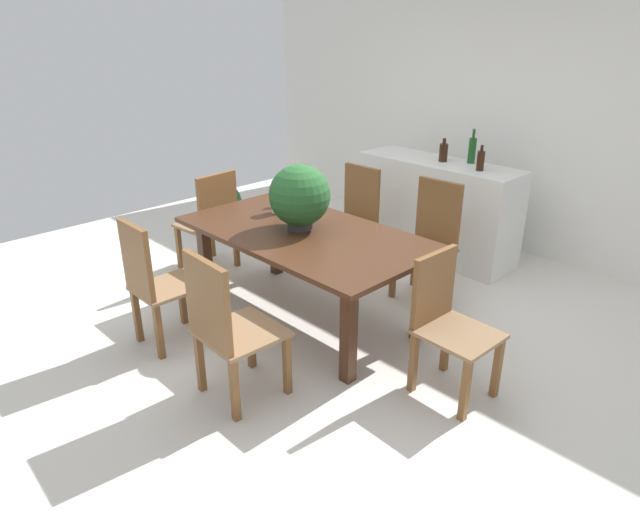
{
  "coord_description": "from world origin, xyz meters",
  "views": [
    {
      "loc": [
        2.94,
        -2.74,
        2.24
      ],
      "look_at": [
        0.06,
        0.06,
        0.53
      ],
      "focal_mm": 31.03,
      "sensor_mm": 36.0,
      "label": 1
    }
  ],
  "objects": [
    {
      "name": "flower_centerpiece",
      "position": [
        -0.07,
        -0.04,
        1.01
      ],
      "size": [
        0.47,
        0.48,
        0.51
      ],
      "color": "#333338",
      "rests_on": "dining_table"
    },
    {
      "name": "chair_foot_end",
      "position": [
        1.3,
        -0.04,
        0.51
      ],
      "size": [
        0.48,
        0.44,
        0.93
      ],
      "rotation": [
        0.0,
        0.0,
        1.53
      ],
      "color": "brown",
      "rests_on": "ground"
    },
    {
      "name": "chair_head_end",
      "position": [
        -1.3,
        -0.04,
        0.54
      ],
      "size": [
        0.49,
        0.5,
        0.97
      ],
      "rotation": [
        0.0,
        0.0,
        -1.49
      ],
      "color": "brown",
      "rests_on": "ground"
    },
    {
      "name": "chair_near_left",
      "position": [
        -0.45,
        -1.11,
        0.53
      ],
      "size": [
        0.41,
        0.46,
        0.98
      ],
      "rotation": [
        0.0,
        0.0,
        3.13
      ],
      "color": "brown",
      "rests_on": "ground"
    },
    {
      "name": "chair_near_right",
      "position": [
        0.44,
        -1.12,
        0.55
      ],
      "size": [
        0.49,
        0.49,
        1.0
      ],
      "rotation": [
        0.0,
        0.0,
        3.1
      ],
      "color": "brown",
      "rests_on": "ground"
    },
    {
      "name": "kitchen_counter",
      "position": [
        -0.08,
        1.83,
        0.49
      ],
      "size": [
        1.67,
        0.53,
        0.97
      ],
      "primitive_type": "cube",
      "color": "silver",
      "rests_on": "ground"
    },
    {
      "name": "potted_plant_floor",
      "position": [
        -2.11,
        0.61,
        0.32
      ],
      "size": [
        0.46,
        0.46,
        0.6
      ],
      "color": "brown",
      "rests_on": "ground"
    },
    {
      "name": "ground_plane",
      "position": [
        0.0,
        0.0,
        0.0
      ],
      "size": [
        7.04,
        7.04,
        0.0
      ],
      "primitive_type": "plane",
      "color": "silver"
    },
    {
      "name": "wine_bottle_tall",
      "position": [
        0.17,
        1.98,
        1.1
      ],
      "size": [
        0.07,
        0.07,
        0.33
      ],
      "color": "#194C1E",
      "rests_on": "kitchen_counter"
    },
    {
      "name": "wine_glass",
      "position": [
        -0.62,
        0.18,
        0.85
      ],
      "size": [
        0.07,
        0.07,
        0.15
      ],
      "color": "silver",
      "rests_on": "dining_table"
    },
    {
      "name": "back_wall",
      "position": [
        0.0,
        2.6,
        1.3
      ],
      "size": [
        6.4,
        0.1,
        2.6
      ],
      "primitive_type": "cube",
      "color": "white",
      "rests_on": "ground"
    },
    {
      "name": "crystal_vase_left",
      "position": [
        -0.49,
        0.08,
        0.87
      ],
      "size": [
        0.11,
        0.11,
        0.19
      ],
      "color": "silver",
      "rests_on": "dining_table"
    },
    {
      "name": "chair_far_right",
      "position": [
        0.44,
        1.01,
        0.56
      ],
      "size": [
        0.47,
        0.42,
        1.02
      ],
      "rotation": [
        0.0,
        0.0,
        0.04
      ],
      "color": "brown",
      "rests_on": "ground"
    },
    {
      "name": "wine_bottle_amber",
      "position": [
        -0.05,
        1.84,
        1.06
      ],
      "size": [
        0.08,
        0.08,
        0.22
      ],
      "color": "black",
      "rests_on": "kitchen_counter"
    },
    {
      "name": "chair_far_left",
      "position": [
        -0.45,
        1.02,
        0.54
      ],
      "size": [
        0.46,
        0.46,
        0.98
      ],
      "rotation": [
        0.0,
        0.0,
        0.03
      ],
      "color": "brown",
      "rests_on": "ground"
    },
    {
      "name": "wine_bottle_clear",
      "position": [
        0.39,
        1.78,
        1.07
      ],
      "size": [
        0.07,
        0.07,
        0.24
      ],
      "color": "black",
      "rests_on": "kitchen_counter"
    },
    {
      "name": "dining_table",
      "position": [
        0.0,
        -0.05,
        0.66
      ],
      "size": [
        1.99,
        1.1,
        0.75
      ],
      "color": "#422616",
      "rests_on": "ground"
    },
    {
      "name": "crystal_vase_center_near",
      "position": [
        -0.3,
        0.3,
        0.86
      ],
      "size": [
        0.1,
        0.1,
        0.19
      ],
      "color": "silver",
      "rests_on": "dining_table"
    }
  ]
}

